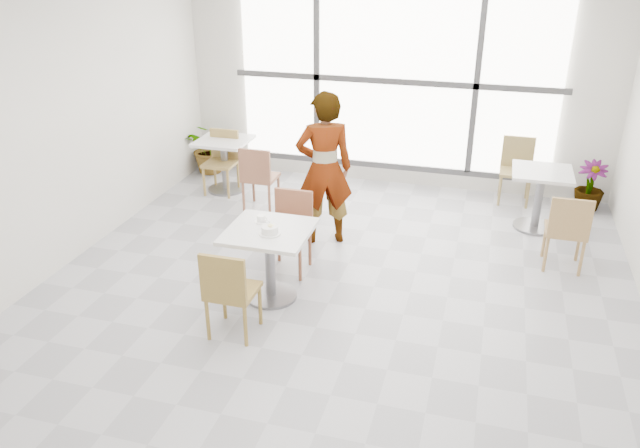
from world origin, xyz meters
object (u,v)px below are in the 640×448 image
(bg_table_right, at_px, (540,191))
(main_table, at_px, (270,251))
(bg_chair_left_far, at_px, (222,157))
(bg_chair_right_far, at_px, (517,165))
(plant_right, at_px, (590,186))
(coffee_cup, at_px, (261,219))
(plant_left, at_px, (211,147))
(bg_table_left, at_px, (224,158))
(person, at_px, (324,169))
(chair_far, at_px, (291,225))
(chair_near, at_px, (229,289))
(bg_chair_left_near, at_px, (258,174))
(oatmeal_bowl, at_px, (270,230))
(bg_chair_right_near, at_px, (567,228))

(bg_table_right, bearing_deg, main_table, -136.68)
(bg_table_right, height_order, bg_chair_left_far, bg_chair_left_far)
(bg_chair_right_far, height_order, plant_right, bg_chair_right_far)
(coffee_cup, relative_size, plant_left, 0.20)
(coffee_cup, height_order, bg_table_left, coffee_cup)
(bg_table_left, height_order, bg_table_right, same)
(person, distance_m, plant_right, 3.65)
(chair_far, xyz_separation_m, coffee_cup, (-0.13, -0.51, 0.28))
(main_table, bearing_deg, bg_table_left, 122.06)
(chair_near, relative_size, person, 0.48)
(chair_near, xyz_separation_m, plant_right, (3.38, 3.98, -0.17))
(main_table, distance_m, coffee_cup, 0.32)
(chair_near, relative_size, plant_left, 1.10)
(main_table, relative_size, coffee_cup, 5.03)
(bg_table_left, xyz_separation_m, bg_chair_left_near, (0.71, -0.54, 0.01))
(bg_chair_right_far, bearing_deg, plant_left, -178.61)
(coffee_cup, relative_size, bg_chair_right_far, 0.18)
(coffee_cup, bearing_deg, main_table, -48.26)
(chair_far, distance_m, bg_chair_right_far, 3.53)
(chair_far, distance_m, bg_chair_left_near, 1.64)
(oatmeal_bowl, height_order, bg_table_right, oatmeal_bowl)
(chair_far, relative_size, oatmeal_bowl, 4.14)
(bg_chair_left_near, distance_m, bg_chair_right_near, 3.79)
(bg_chair_right_far, height_order, plant_left, bg_chair_right_far)
(bg_chair_right_far, bearing_deg, bg_chair_right_near, -74.99)
(bg_table_right, height_order, bg_chair_right_far, bg_chair_right_far)
(main_table, height_order, oatmeal_bowl, oatmeal_bowl)
(bg_chair_right_near, bearing_deg, chair_far, 14.64)
(bg_table_right, bearing_deg, chair_near, -130.27)
(bg_chair_left_near, bearing_deg, bg_chair_left_far, -35.53)
(chair_near, distance_m, bg_table_left, 3.64)
(chair_near, height_order, bg_table_right, chair_near)
(person, bearing_deg, coffee_cup, 52.92)
(oatmeal_bowl, xyz_separation_m, plant_left, (-2.16, 3.30, -0.40))
(bg_chair_right_near, bearing_deg, oatmeal_bowl, 28.02)
(chair_far, bearing_deg, person, 77.67)
(bg_chair_left_far, relative_size, bg_chair_right_near, 1.00)
(bg_chair_left_far, relative_size, plant_right, 1.31)
(chair_far, height_order, coffee_cup, chair_far)
(chair_near, height_order, plant_left, chair_near)
(bg_chair_left_near, xyz_separation_m, bg_chair_right_far, (3.22, 1.29, 0.00))
(bg_table_left, relative_size, bg_chair_left_far, 0.86)
(chair_far, bearing_deg, main_table, -90.23)
(coffee_cup, height_order, bg_chair_right_far, bg_chair_right_far)
(coffee_cup, distance_m, plant_right, 4.62)
(bg_table_right, distance_m, bg_chair_right_far, 0.91)
(main_table, height_order, bg_table_left, same)
(chair_far, relative_size, bg_chair_left_far, 1.00)
(chair_near, height_order, person, person)
(chair_near, relative_size, plant_right, 1.31)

